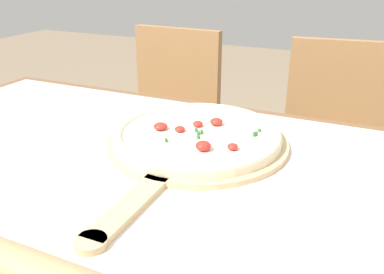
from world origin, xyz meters
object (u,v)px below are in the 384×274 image
at_px(pizza_peel, 194,145).
at_px(chair_left, 168,122).
at_px(pizza, 197,134).
at_px(rolling_pin, 2,262).
at_px(chair_right, 334,150).

xyz_separation_m(pizza_peel, chair_left, (-0.41, 0.66, -0.25)).
relative_size(pizza, rolling_pin, 0.89).
distance_m(pizza_peel, pizza, 0.03).
bearing_deg(chair_right, pizza, -117.68).
bearing_deg(chair_left, pizza_peel, -55.47).
bearing_deg(pizza_peel, rolling_pin, -97.12).
bearing_deg(chair_right, chair_left, 174.06).
relative_size(pizza, chair_right, 0.42).
bearing_deg(rolling_pin, chair_left, 107.35).
bearing_deg(chair_left, chair_right, 2.65).
height_order(chair_left, chair_right, same).
distance_m(pizza, chair_right, 0.74).
relative_size(pizza_peel, rolling_pin, 1.48).
bearing_deg(rolling_pin, chair_right, 74.43).
relative_size(pizza_peel, chair_left, 0.69).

